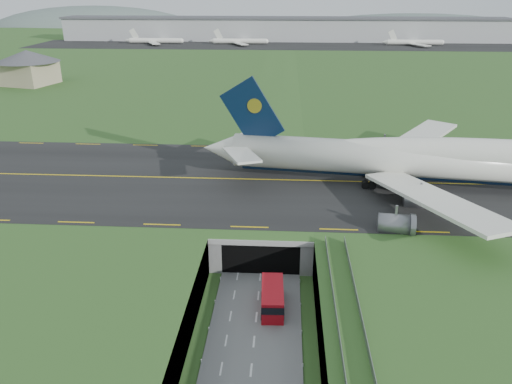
{
  "coord_description": "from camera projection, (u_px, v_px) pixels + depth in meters",
  "views": [
    {
      "loc": [
        3.33,
        -58.29,
        41.42
      ],
      "look_at": [
        -1.45,
        20.0,
        8.86
      ],
      "focal_mm": 35.0,
      "sensor_mm": 36.0,
      "label": 1
    }
  ],
  "objects": [
    {
      "name": "ground",
      "position": [
        258.0,
        305.0,
        69.8
      ],
      "size": [
        900.0,
        900.0,
        0.0
      ],
      "primitive_type": "plane",
      "color": "#2D5220",
      "rests_on": "ground"
    },
    {
      "name": "airfield_deck",
      "position": [
        258.0,
        287.0,
        68.65
      ],
      "size": [
        800.0,
        800.0,
        6.0
      ],
      "primitive_type": "cube",
      "color": "gray",
      "rests_on": "ground"
    },
    {
      "name": "trench_road",
      "position": [
        254.0,
        340.0,
        62.85
      ],
      "size": [
        12.0,
        75.0,
        0.2
      ],
      "primitive_type": "cube",
      "color": "slate",
      "rests_on": "ground"
    },
    {
      "name": "taxiway",
      "position": [
        267.0,
        180.0,
        97.89
      ],
      "size": [
        800.0,
        44.0,
        0.18
      ],
      "primitive_type": "cube",
      "color": "black",
      "rests_on": "airfield_deck"
    },
    {
      "name": "tunnel_portal",
      "position": [
        263.0,
        230.0,
        83.93
      ],
      "size": [
        17.0,
        22.3,
        6.0
      ],
      "color": "gray",
      "rests_on": "ground"
    },
    {
      "name": "guideway",
      "position": [
        357.0,
        378.0,
        49.52
      ],
      "size": [
        3.0,
        53.0,
        7.05
      ],
      "color": "#A8A8A3",
      "rests_on": "ground"
    },
    {
      "name": "jumbo_jet",
      "position": [
        451.0,
        161.0,
        92.04
      ],
      "size": [
        96.01,
        61.12,
        20.38
      ],
      "rotation": [
        0.0,
        0.0,
        -0.13
      ],
      "color": "white",
      "rests_on": "ground"
    },
    {
      "name": "shuttle_tram",
      "position": [
        272.0,
        298.0,
        68.36
      ],
      "size": [
        3.34,
        8.12,
        3.26
      ],
      "rotation": [
        0.0,
        0.0,
        0.04
      ],
      "color": "#AC0B15",
      "rests_on": "ground"
    },
    {
      "name": "service_building",
      "position": [
        28.0,
        64.0,
        189.63
      ],
      "size": [
        28.7,
        28.7,
        12.9
      ],
      "rotation": [
        0.0,
        0.0,
        -0.25
      ],
      "color": "tan",
      "rests_on": "ground"
    },
    {
      "name": "cargo_terminal",
      "position": [
        283.0,
        29.0,
        340.47
      ],
      "size": [
        320.0,
        67.0,
        15.6
      ],
      "color": "#B2B2B2",
      "rests_on": "ground"
    },
    {
      "name": "distant_hills",
      "position": [
        353.0,
        38.0,
        464.11
      ],
      "size": [
        700.0,
        91.0,
        60.0
      ],
      "color": "slate",
      "rests_on": "ground"
    }
  ]
}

